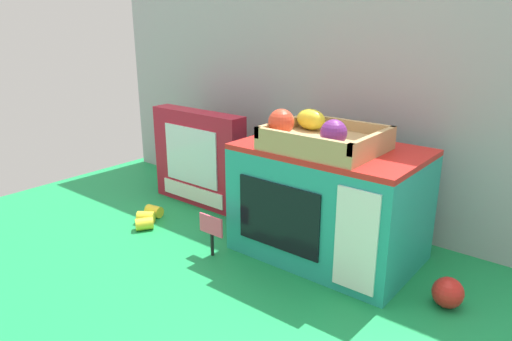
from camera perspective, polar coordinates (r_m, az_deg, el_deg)
ground_plane at (r=1.21m, az=3.18°, el=-8.12°), size 1.70×1.70×0.00m
display_back_panel at (r=1.28m, az=9.21°, el=9.89°), size 1.61×0.03×0.71m
toy_microwave at (r=1.09m, az=8.86°, el=-3.77°), size 0.40×0.26×0.26m
food_groups_crate at (r=1.02m, az=7.80°, el=4.07°), size 0.23×0.20×0.08m
cookie_set_box at (r=1.39m, az=-7.00°, el=1.46°), size 0.32×0.06×0.28m
price_sign at (r=1.10m, az=-5.46°, el=-7.13°), size 0.07×0.01×0.10m
loose_toy_banana at (r=1.31m, az=-12.97°, el=-5.56°), size 0.10×0.12×0.03m
loose_toy_apple at (r=1.00m, az=22.28°, el=-13.56°), size 0.06×0.06×0.06m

